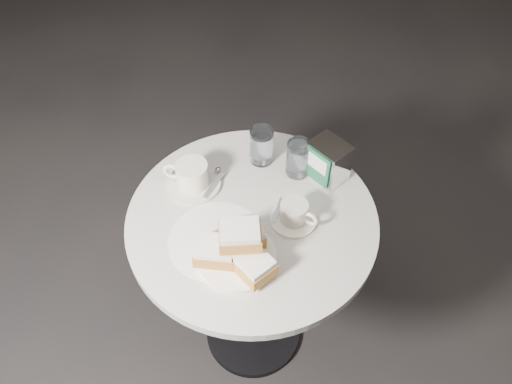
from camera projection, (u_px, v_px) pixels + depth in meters
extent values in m
plane|color=black|center=(253.00, 332.00, 1.95)|extent=(7.00, 7.00, 0.00)
cylinder|color=black|center=(253.00, 331.00, 1.94)|extent=(0.36, 0.36, 0.03)
cylinder|color=black|center=(253.00, 285.00, 1.67)|extent=(0.07, 0.07, 0.70)
cylinder|color=silver|center=(252.00, 220.00, 1.39)|extent=(0.70, 0.70, 0.03)
cylinder|color=white|center=(217.00, 240.00, 1.33)|extent=(0.29, 0.29, 0.00)
cylinder|color=white|center=(237.00, 257.00, 1.29)|extent=(0.24, 0.24, 0.02)
cube|color=#BC843A|center=(215.00, 252.00, 1.27)|extent=(0.13, 0.12, 0.04)
cube|color=white|center=(215.00, 246.00, 1.24)|extent=(0.12, 0.11, 0.02)
cube|color=#C78A3D|center=(253.00, 265.00, 1.24)|extent=(0.12, 0.11, 0.04)
cube|color=white|center=(253.00, 259.00, 1.22)|extent=(0.11, 0.10, 0.02)
cube|color=#B98639|center=(243.00, 236.00, 1.26)|extent=(0.13, 0.13, 0.04)
cube|color=white|center=(243.00, 230.00, 1.24)|extent=(0.12, 0.12, 0.02)
cube|color=#C6843D|center=(240.00, 237.00, 1.22)|extent=(0.13, 0.13, 0.04)
cube|color=white|center=(240.00, 230.00, 1.20)|extent=(0.12, 0.12, 0.02)
cylinder|color=beige|center=(194.00, 184.00, 1.45)|extent=(0.21, 0.21, 0.01)
cylinder|color=white|center=(192.00, 174.00, 1.42)|extent=(0.12, 0.12, 0.07)
cylinder|color=#8D694C|center=(191.00, 167.00, 1.40)|extent=(0.11, 0.11, 0.00)
torus|color=silver|center=(172.00, 171.00, 1.43)|extent=(0.06, 0.03, 0.06)
cube|color=silver|center=(214.00, 185.00, 1.44)|extent=(0.03, 0.11, 0.00)
sphere|color=#B5B5BA|center=(218.00, 170.00, 1.47)|extent=(0.02, 0.02, 0.02)
cylinder|color=white|center=(293.00, 219.00, 1.37)|extent=(0.13, 0.13, 0.01)
cylinder|color=beige|center=(294.00, 211.00, 1.34)|extent=(0.08, 0.08, 0.06)
cylinder|color=#946C51|center=(294.00, 206.00, 1.33)|extent=(0.07, 0.07, 0.00)
torus|color=white|center=(310.00, 219.00, 1.33)|extent=(0.05, 0.01, 0.05)
cube|color=silver|center=(278.00, 210.00, 1.38)|extent=(0.04, 0.09, 0.00)
sphere|color=#ADADB1|center=(286.00, 199.00, 1.40)|extent=(0.02, 0.02, 0.02)
cylinder|color=white|center=(262.00, 146.00, 1.48)|extent=(0.07, 0.07, 0.12)
cylinder|color=white|center=(262.00, 147.00, 1.48)|extent=(0.07, 0.07, 0.10)
cylinder|color=silver|center=(298.00, 158.00, 1.45)|extent=(0.07, 0.07, 0.11)
cylinder|color=white|center=(298.00, 159.00, 1.45)|extent=(0.06, 0.06, 0.10)
cube|color=silver|center=(328.00, 161.00, 1.43)|extent=(0.13, 0.11, 0.13)
cube|color=#1C623F|center=(317.00, 168.00, 1.41)|extent=(0.08, 0.02, 0.11)
cube|color=white|center=(317.00, 164.00, 1.39)|extent=(0.07, 0.02, 0.05)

